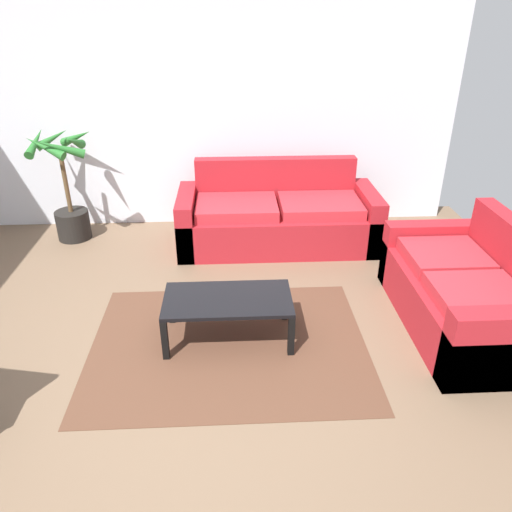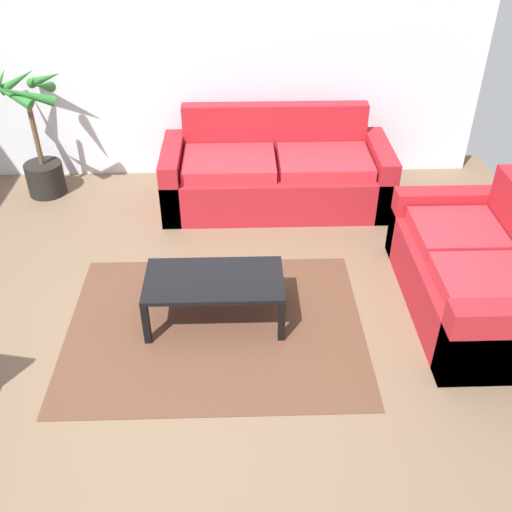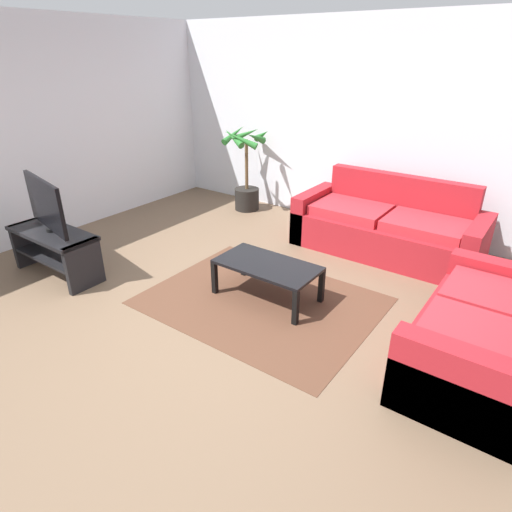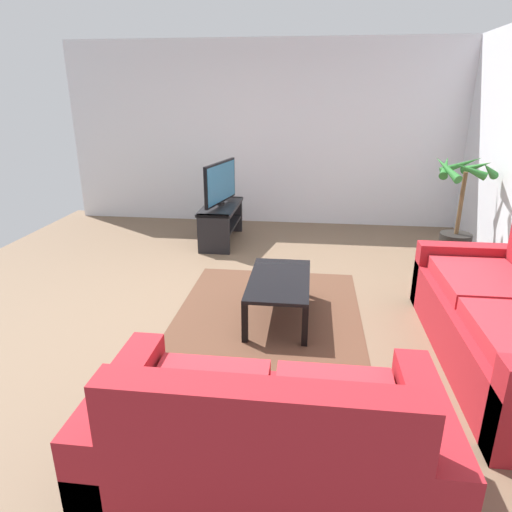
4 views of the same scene
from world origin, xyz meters
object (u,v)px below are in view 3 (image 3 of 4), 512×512
Objects in this scene: tv_stand at (55,247)px; coffee_table at (267,268)px; couch_loveseat at (487,338)px; couch_main at (387,229)px; potted_palm at (246,177)px; tv at (46,204)px.

coffee_table is (2.16, 0.95, -0.00)m from tv_stand.
couch_loveseat is at bearing 14.09° from tv_stand.
potted_palm is at bearing 173.75° from couch_main.
tv is at bearing -156.24° from coffee_table.
potted_palm is at bearing 82.89° from tv_stand.
tv_stand is 2.36m from coffee_table.
couch_main is 1.32× the size of couch_loveseat.
tv_stand is 1.16× the size of tv.
coffee_table is at bearing 23.83° from tv_stand.
couch_loveseat is (1.42, -1.68, -0.00)m from couch_main.
couch_main is at bearing 44.93° from tv.
potted_palm is (-2.35, 0.26, 0.22)m from couch_main.
potted_palm is at bearing 82.89° from tv.
tv_stand is at bearing -97.11° from potted_palm.
coffee_table is at bearing -177.57° from couch_loveseat.
potted_palm reaches higher than coffee_table.
potted_palm is (0.37, 2.97, 0.19)m from tv_stand.
potted_palm reaches higher than couch_loveseat.
couch_main is at bearing 130.21° from couch_loveseat.
tv_stand is (-2.72, -2.72, 0.03)m from couch_main.
tv reaches higher than tv_stand.
tv_stand is 3.00m from potted_palm.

